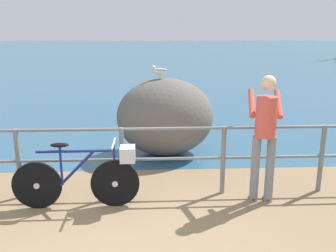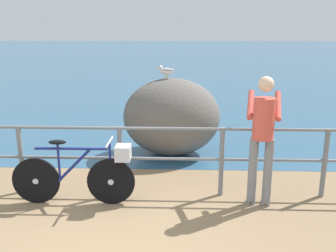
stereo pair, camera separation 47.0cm
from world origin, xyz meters
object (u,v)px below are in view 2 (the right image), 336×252
Objects in this scene: bicycle at (84,172)px; breakwater_boulder_main at (172,117)px; seagull at (167,71)px; person_at_railing at (263,135)px.

breakwater_boulder_main is (1.14, 2.18, 0.28)m from bicycle.
breakwater_boulder_main is 0.89m from seagull.
breakwater_boulder_main is at bearing 42.35° from person_at_railing.
bicycle is at bearing 103.07° from person_at_railing.
person_at_railing reaches higher than bicycle.
bicycle is 4.96× the size of seagull.
breakwater_boulder_main is at bearing 61.66° from bicycle.
person_at_railing is 0.96× the size of breakwater_boulder_main.
breakwater_boulder_main is 5.39× the size of seagull.
person_at_railing reaches higher than breakwater_boulder_main.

